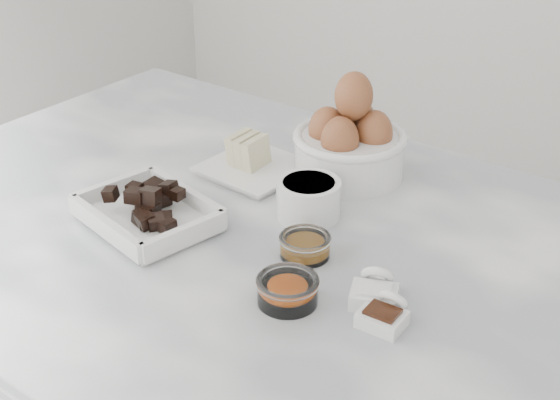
% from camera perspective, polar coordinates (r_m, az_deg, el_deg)
% --- Properties ---
extents(marble_slab, '(1.20, 0.80, 0.04)m').
position_cam_1_polar(marble_slab, '(1.10, -1.77, -3.03)').
color(marble_slab, white).
rests_on(marble_slab, cabinet).
extents(chocolate_dish, '(0.22, 0.18, 0.05)m').
position_cam_1_polar(chocolate_dish, '(1.11, -9.69, -0.73)').
color(chocolate_dish, white).
rests_on(chocolate_dish, marble_slab).
extents(butter_plate, '(0.15, 0.15, 0.06)m').
position_cam_1_polar(butter_plate, '(1.24, -1.96, 2.81)').
color(butter_plate, white).
rests_on(butter_plate, marble_slab).
extents(sugar_ramekin, '(0.09, 0.09, 0.05)m').
position_cam_1_polar(sugar_ramekin, '(1.11, 2.10, 0.19)').
color(sugar_ramekin, white).
rests_on(sugar_ramekin, marble_slab).
extents(egg_bowl, '(0.18, 0.18, 0.17)m').
position_cam_1_polar(egg_bowl, '(1.22, 5.12, 4.20)').
color(egg_bowl, white).
rests_on(egg_bowl, marble_slab).
extents(honey_bowl, '(0.07, 0.07, 0.03)m').
position_cam_1_polar(honey_bowl, '(1.03, 1.84, -3.34)').
color(honey_bowl, white).
rests_on(honey_bowl, marble_slab).
extents(zest_bowl, '(0.08, 0.08, 0.03)m').
position_cam_1_polar(zest_bowl, '(0.94, 0.56, -6.55)').
color(zest_bowl, white).
rests_on(zest_bowl, marble_slab).
extents(vanilla_spoon, '(0.05, 0.06, 0.04)m').
position_cam_1_polar(vanilla_spoon, '(0.92, 7.67, -8.26)').
color(vanilla_spoon, white).
rests_on(vanilla_spoon, marble_slab).
extents(salt_spoon, '(0.07, 0.08, 0.04)m').
position_cam_1_polar(salt_spoon, '(0.95, 6.95, -6.62)').
color(salt_spoon, white).
rests_on(salt_spoon, marble_slab).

